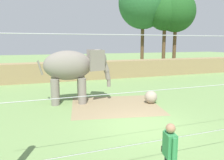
# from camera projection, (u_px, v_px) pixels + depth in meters

# --- Properties ---
(ground_plane) EXTENTS (120.00, 120.00, 0.00)m
(ground_plane) POSITION_uv_depth(u_px,v_px,m) (142.00, 125.00, 9.57)
(ground_plane) COLOR #759956
(dirt_patch) EXTENTS (5.50, 5.14, 0.01)m
(dirt_patch) POSITION_uv_depth(u_px,v_px,m) (115.00, 105.00, 12.54)
(dirt_patch) COLOR #937F5B
(dirt_patch) RESTS_ON ground
(embankment_wall) EXTENTS (36.00, 1.80, 1.67)m
(embankment_wall) POSITION_uv_depth(u_px,v_px,m) (78.00, 71.00, 21.27)
(embankment_wall) COLOR #997F56
(embankment_wall) RESTS_ON ground
(elephant) EXTENTS (4.12, 1.95, 3.07)m
(elephant) POSITION_uv_depth(u_px,v_px,m) (74.00, 68.00, 12.89)
(elephant) COLOR gray
(elephant) RESTS_ON ground
(enrichment_ball) EXTENTS (0.72, 0.72, 0.72)m
(enrichment_ball) POSITION_uv_depth(u_px,v_px,m) (151.00, 97.00, 12.99)
(enrichment_ball) COLOR tan
(enrichment_ball) RESTS_ON ground
(cable_fence) EXTENTS (11.72, 0.25, 3.79)m
(cable_fence) POSITION_uv_depth(u_px,v_px,m) (190.00, 96.00, 6.61)
(cable_fence) COLOR brown
(cable_fence) RESTS_ON ground
(zookeeper) EXTENTS (0.29, 0.59, 1.67)m
(zookeeper) POSITION_uv_depth(u_px,v_px,m) (169.00, 155.00, 5.16)
(zookeeper) COLOR #232328
(zookeeper) RESTS_ON ground
(tree_far_left) EXTENTS (4.81, 4.81, 9.77)m
(tree_far_left) POSITION_uv_depth(u_px,v_px,m) (176.00, 12.00, 28.21)
(tree_far_left) COLOR brown
(tree_far_left) RESTS_ON ground
(tree_left_of_centre) EXTENTS (6.33, 6.33, 11.80)m
(tree_left_of_centre) POSITION_uv_depth(u_px,v_px,m) (143.00, 3.00, 28.97)
(tree_left_of_centre) COLOR brown
(tree_left_of_centre) RESTS_ON ground
(tree_right_of_centre) EXTENTS (4.34, 4.34, 9.46)m
(tree_right_of_centre) POSITION_uv_depth(u_px,v_px,m) (165.00, 13.00, 28.23)
(tree_right_of_centre) COLOR brown
(tree_right_of_centre) RESTS_ON ground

